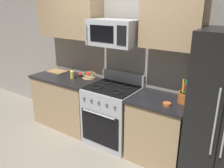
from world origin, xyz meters
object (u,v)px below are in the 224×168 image
Objects in this scene: apple_loose at (80,74)px; cutting_board at (57,71)px; fruit_basket at (89,75)px; range_oven at (112,114)px; prep_bowl at (167,104)px; bottle_oil at (72,74)px; utensil_crock at (185,97)px; microwave at (114,33)px.

apple_loose reaches higher than cutting_board.
range_oven is at bearing -17.06° from fruit_basket.
range_oven reaches higher than apple_loose.
range_oven is at bearing 171.50° from prep_bowl.
fruit_basket reaches higher than prep_bowl.
fruit_basket is (-0.63, 0.19, 0.49)m from range_oven.
fruit_basket is 0.28m from bottle_oil.
cutting_board is (-0.55, -0.03, -0.03)m from apple_loose.
bottle_oil reaches higher than apple_loose.
utensil_crock is at bearing 2.83° from bottle_oil.
apple_loose is (-1.87, 0.07, -0.04)m from utensil_crock.
bottle_oil is (-0.83, 0.00, 0.52)m from range_oven.
microwave reaches higher than bottle_oil.
bottle_oil is at bearing -99.43° from apple_loose.
utensil_crock is at bearing -2.28° from apple_loose.
prep_bowl reaches higher than cutting_board.
prep_bowl is (1.75, -0.14, -0.06)m from bottle_oil.
microwave reaches higher than cutting_board.
utensil_crock is at bearing 57.24° from prep_bowl.
prep_bowl is at bearing -12.04° from fruit_basket.
apple_loose is at bearing 169.88° from prep_bowl.
range_oven is at bearing -174.92° from utensil_crock.
microwave is 6.86× the size of prep_bowl.
range_oven is at bearing -89.94° from microwave.
range_oven is at bearing -0.08° from bottle_oil.
fruit_basket is at bearing 4.20° from cutting_board.
bottle_oil is (-0.83, -0.03, -0.74)m from microwave.
microwave is 1.13m from apple_loose.
fruit_basket is at bearing 176.72° from utensil_crock.
fruit_basket is at bearing 162.94° from range_oven.
cutting_board is 2.29m from prep_bowl.
apple_loose is at bearing 168.05° from range_oven.
bottle_oil is at bearing -136.71° from fruit_basket.
apple_loose is at bearing -172.60° from fruit_basket.
microwave is at bearing 90.06° from range_oven.
bottle_oil is at bearing 175.47° from prep_bowl.
range_oven is 0.95m from apple_loose.
utensil_crock is 2.43m from cutting_board.
apple_loose is (-0.80, 0.14, -0.79)m from microwave.
bottle_oil is (-0.20, -0.19, 0.03)m from fruit_basket.
apple_loose is at bearing 177.72° from utensil_crock.
cutting_board is (-2.43, 0.04, -0.07)m from utensil_crock.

